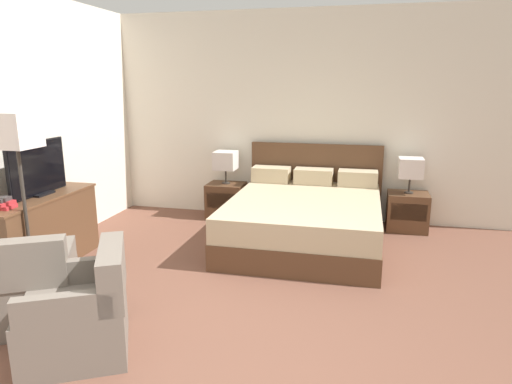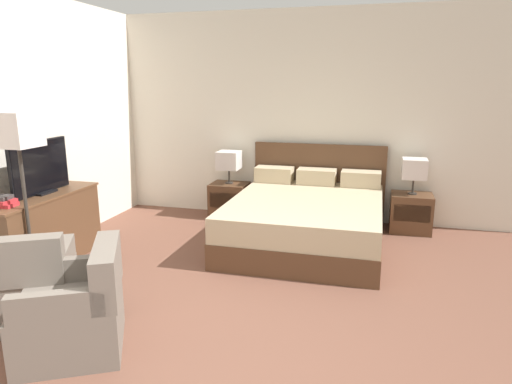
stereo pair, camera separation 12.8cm
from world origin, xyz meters
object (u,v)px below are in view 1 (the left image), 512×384
Objects in this scene: bed at (305,218)px; nightstand_left at (226,201)px; table_lamp_left at (226,161)px; floor_lamp at (17,143)px; table_lamp_right at (411,168)px; book_blue_cover at (0,203)px; armchair_companion at (81,314)px; book_red_cover at (0,207)px; armchair_by_window at (27,289)px; nightstand_right at (407,212)px; dresser at (39,231)px; tv at (37,169)px.

nightstand_left is at bearing 147.66° from bed.
floor_lamp reaches higher than table_lamp_left.
table_lamp_right is at bearing 32.39° from bed.
bed is at bearing 35.92° from book_blue_cover.
table_lamp_left reaches higher than armchair_companion.
bed is at bearing 35.83° from book_red_cover.
armchair_companion is (-2.43, -3.41, -0.53)m from table_lamp_right.
bed reaches higher than book_blue_cover.
book_blue_cover is at bearing 140.48° from armchair_by_window.
table_lamp_left is at bearing 68.09° from floor_lamp.
armchair_by_window is 0.58× the size of floor_lamp.
table_lamp_right is (1.21, 0.77, 0.51)m from bed.
table_lamp_right is at bearing 90.00° from nightstand_right.
table_lamp_right is 0.48× the size of armchair_by_window.
nightstand_right is 4.59m from book_red_cover.
bed is at bearing 28.40° from dresser.
nightstand_left is 2.57m from tv.
armchair_by_window is (-1.87, -2.38, -0.01)m from bed.
table_lamp_left is at bearing 89.89° from armchair_companion.
armchair_by_window is (-0.65, -3.15, -0.53)m from table_lamp_left.
nightstand_right is 2.49m from table_lamp_left.
book_blue_cover is (-2.53, -1.83, 0.50)m from bed.
dresser is 1.22m from armchair_by_window.
table_lamp_right is 2.39× the size of book_blue_cover.
book_red_cover is (-1.32, -2.60, -0.05)m from table_lamp_left.
armchair_companion is 1.69m from floor_lamp.
floor_lamp reaches higher than nightstand_right.
table_lamp_left is 2.47m from tv.
book_red_cover is 0.15× the size of floor_lamp.
table_lamp_left reaches higher than nightstand_right.
nightstand_right is at bearing 0.00° from nightstand_left.
dresser reaches higher than nightstand_right.
table_lamp_right is at bearing 54.45° from armchair_companion.
book_red_cover is at bearing -116.97° from table_lamp_left.
book_red_cover is 1.30× the size of book_blue_cover.
table_lamp_right is 4.35m from dresser.
dresser is 0.63m from tv.
nightstand_right is 0.31× the size of floor_lamp.
table_lamp_right is 1.84× the size of book_red_cover.
armchair_companion is at bearing -114.84° from bed.
book_blue_cover is (0.01, -0.46, 0.41)m from dresser.
nightstand_right is at bearing 36.92° from floor_lamp.
table_lamp_right reaches higher than nightstand_left.
nightstand_right is 2.68× the size of book_blue_cover.
armchair_companion is at bearing -90.11° from table_lamp_left.
book_blue_cover is at bearing -145.19° from table_lamp_right.
bed is at bearing 39.17° from floor_lamp.
armchair_by_window is (0.68, -1.00, -0.10)m from dresser.
tv reaches higher than dresser.
nightstand_right is at bearing -0.03° from table_lamp_left.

